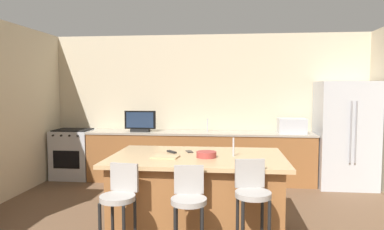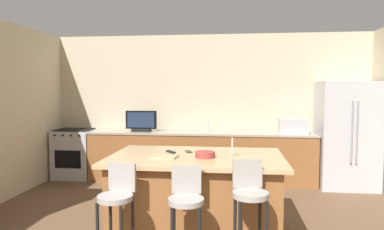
% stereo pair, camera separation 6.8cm
% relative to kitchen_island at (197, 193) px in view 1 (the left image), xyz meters
% --- Properties ---
extents(wall_back, '(6.40, 0.12, 2.73)m').
position_rel_kitchen_island_xyz_m(wall_back, '(-0.05, 2.63, 0.90)').
color(wall_back, beige).
rests_on(wall_back, ground_plane).
extents(counter_back, '(4.11, 0.62, 0.92)m').
position_rel_kitchen_island_xyz_m(counter_back, '(-0.16, 2.25, -0.01)').
color(counter_back, brown).
rests_on(counter_back, ground_plane).
extents(kitchen_island, '(2.04, 1.30, 0.91)m').
position_rel_kitchen_island_xyz_m(kitchen_island, '(0.00, 0.00, 0.00)').
color(kitchen_island, black).
rests_on(kitchen_island, ground_plane).
extents(refrigerator, '(0.94, 0.78, 1.83)m').
position_rel_kitchen_island_xyz_m(refrigerator, '(2.37, 2.18, 0.45)').
color(refrigerator, '#B7BABF').
rests_on(refrigerator, ground_plane).
extents(range_oven, '(0.71, 0.63, 0.94)m').
position_rel_kitchen_island_xyz_m(range_oven, '(-2.58, 2.25, -0.00)').
color(range_oven, '#B7BABF').
rests_on(range_oven, ground_plane).
extents(microwave, '(0.48, 0.36, 0.27)m').
position_rel_kitchen_island_xyz_m(microwave, '(1.48, 2.25, 0.58)').
color(microwave, '#B7BABF').
rests_on(microwave, counter_back).
extents(tv_monitor, '(0.58, 0.16, 0.38)m').
position_rel_kitchen_island_xyz_m(tv_monitor, '(-1.26, 2.20, 0.63)').
color(tv_monitor, black).
rests_on(tv_monitor, counter_back).
extents(sink_faucet_back, '(0.02, 0.02, 0.24)m').
position_rel_kitchen_island_xyz_m(sink_faucet_back, '(-0.03, 2.35, 0.57)').
color(sink_faucet_back, '#B2B2B7').
rests_on(sink_faucet_back, counter_back).
extents(sink_faucet_island, '(0.02, 0.02, 0.22)m').
position_rel_kitchen_island_xyz_m(sink_faucet_island, '(0.42, 0.00, 0.56)').
color(sink_faucet_island, '#B2B2B7').
rests_on(sink_faucet_island, kitchen_island).
extents(bar_stool_left, '(0.34, 0.36, 0.97)m').
position_rel_kitchen_island_xyz_m(bar_stool_left, '(-0.68, -0.87, 0.11)').
color(bar_stool_left, gray).
rests_on(bar_stool_left, ground_plane).
extents(bar_stool_center, '(0.34, 0.35, 0.96)m').
position_rel_kitchen_island_xyz_m(bar_stool_center, '(-0.00, -0.86, 0.11)').
color(bar_stool_center, gray).
rests_on(bar_stool_center, ground_plane).
extents(bar_stool_right, '(0.34, 0.36, 1.02)m').
position_rel_kitchen_island_xyz_m(bar_stool_right, '(0.59, -0.79, 0.15)').
color(bar_stool_right, gray).
rests_on(bar_stool_right, ground_plane).
extents(fruit_bowl, '(0.23, 0.23, 0.07)m').
position_rel_kitchen_island_xyz_m(fruit_bowl, '(0.11, -0.10, 0.48)').
color(fruit_bowl, '#993833').
rests_on(fruit_bowl, kitchen_island).
extents(cell_phone, '(0.12, 0.16, 0.01)m').
position_rel_kitchen_island_xyz_m(cell_phone, '(-0.12, 0.24, 0.45)').
color(cell_phone, black).
rests_on(cell_phone, kitchen_island).
extents(tv_remote, '(0.14, 0.16, 0.02)m').
position_rel_kitchen_island_xyz_m(tv_remote, '(-0.34, 0.16, 0.46)').
color(tv_remote, black).
rests_on(tv_remote, kitchen_island).
extents(cutting_board, '(0.33, 0.25, 0.02)m').
position_rel_kitchen_island_xyz_m(cutting_board, '(-0.36, -0.15, 0.46)').
color(cutting_board, tan).
rests_on(cutting_board, kitchen_island).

